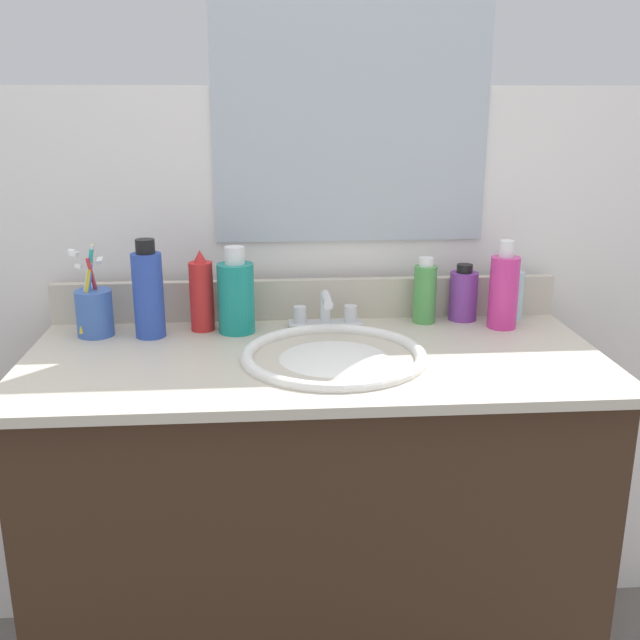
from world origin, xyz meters
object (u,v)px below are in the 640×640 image
(bottle_spray_red, at_px, (202,294))
(bottle_gel_clear, at_px, (512,293))
(faucet, at_px, (326,316))
(bottle_mouthwash_teal, at_px, (236,296))
(bottle_cream_purple, at_px, (463,295))
(cup_blue_plastic, at_px, (94,310))
(bottle_soap_pink, at_px, (504,290))
(bottle_shampoo_blue, at_px, (148,293))
(bottle_toner_green, at_px, (425,292))

(bottle_spray_red, bearing_deg, bottle_gel_clear, 3.33)
(faucet, relative_size, bottle_mouthwash_teal, 0.87)
(faucet, bearing_deg, bottle_cream_purple, 7.86)
(cup_blue_plastic, bearing_deg, bottle_spray_red, 5.53)
(bottle_soap_pink, height_order, bottle_gel_clear, bottle_soap_pink)
(bottle_gel_clear, bearing_deg, bottle_mouthwash_teal, -174.51)
(bottle_mouthwash_teal, height_order, bottle_cream_purple, bottle_mouthwash_teal)
(bottle_cream_purple, xyz_separation_m, bottle_gel_clear, (0.11, 0.00, 0.00))
(bottle_shampoo_blue, height_order, bottle_mouthwash_teal, bottle_shampoo_blue)
(faucet, distance_m, bottle_mouthwash_teal, 0.20)
(bottle_soap_pink, bearing_deg, bottle_cream_purple, 137.21)
(bottle_cream_purple, relative_size, bottle_soap_pink, 0.66)
(faucet, relative_size, bottle_spray_red, 0.92)
(faucet, xyz_separation_m, bottle_mouthwash_teal, (-0.19, -0.01, 0.05))
(bottle_shampoo_blue, xyz_separation_m, bottle_cream_purple, (0.68, 0.07, -0.04))
(bottle_soap_pink, distance_m, cup_blue_plastic, 0.87)
(bottle_shampoo_blue, distance_m, bottle_soap_pink, 0.75)
(bottle_shampoo_blue, height_order, bottle_cream_purple, bottle_shampoo_blue)
(bottle_mouthwash_teal, distance_m, bottle_soap_pink, 0.57)
(bottle_spray_red, xyz_separation_m, bottle_gel_clear, (0.69, 0.04, -0.02))
(bottle_mouthwash_teal, bearing_deg, bottle_soap_pink, -0.99)
(bottle_mouthwash_teal, xyz_separation_m, bottle_spray_red, (-0.07, 0.02, -0.00))
(bottle_cream_purple, height_order, bottle_soap_pink, bottle_soap_pink)
(bottle_mouthwash_teal, bearing_deg, cup_blue_plastic, -179.53)
(bottle_soap_pink, xyz_separation_m, bottle_toner_green, (-0.16, 0.05, -0.01))
(bottle_spray_red, distance_m, bottle_gel_clear, 0.69)
(bottle_cream_purple, bearing_deg, cup_blue_plastic, -175.90)
(bottle_toner_green, bearing_deg, bottle_spray_red, -177.47)
(cup_blue_plastic, bearing_deg, bottle_soap_pink, -0.49)
(bottle_mouthwash_teal, bearing_deg, bottle_shampoo_blue, -174.29)
(bottle_mouthwash_teal, relative_size, bottle_cream_purple, 1.46)
(bottle_spray_red, distance_m, bottle_soap_pink, 0.65)
(bottle_mouthwash_teal, distance_m, cup_blue_plastic, 0.30)
(bottle_gel_clear, bearing_deg, faucet, -173.62)
(bottle_spray_red, bearing_deg, bottle_soap_pink, -2.57)
(faucet, bearing_deg, bottle_mouthwash_teal, -176.49)
(faucet, relative_size, bottle_shampoo_blue, 0.78)
(bottle_gel_clear, bearing_deg, bottle_cream_purple, -177.74)
(cup_blue_plastic, bearing_deg, bottle_cream_purple, 4.10)
(bottle_toner_green, bearing_deg, bottle_cream_purple, 8.91)
(bottle_cream_purple, bearing_deg, bottle_gel_clear, 2.26)
(bottle_cream_purple, distance_m, cup_blue_plastic, 0.80)
(bottle_cream_purple, xyz_separation_m, bottle_soap_pink, (0.07, -0.06, 0.03))
(bottle_spray_red, xyz_separation_m, bottle_cream_purple, (0.58, 0.04, -0.02))
(bottle_shampoo_blue, distance_m, bottle_toner_green, 0.59)
(bottle_mouthwash_teal, height_order, bottle_soap_pink, bottle_soap_pink)
(bottle_soap_pink, relative_size, cup_blue_plastic, 0.98)
(bottle_shampoo_blue, distance_m, cup_blue_plastic, 0.12)
(bottle_toner_green, height_order, cup_blue_plastic, cup_blue_plastic)
(bottle_spray_red, bearing_deg, bottle_toner_green, 2.53)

